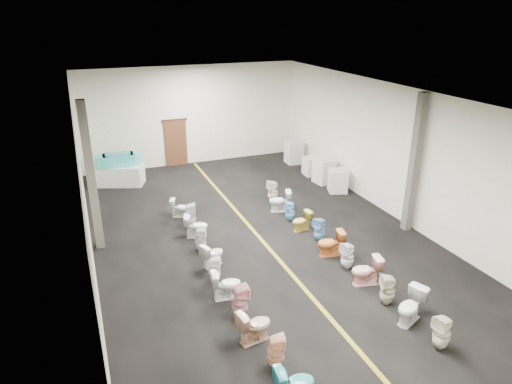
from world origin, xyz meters
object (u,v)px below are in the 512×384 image
(toilet_left_4, at_px, (226,285))
(toilet_right_8, at_px, (290,211))
(toilet_right_2, at_px, (388,290))
(toilet_right_10, at_px, (273,191))
(toilet_left_2, at_px, (254,326))
(toilet_right_6, at_px, (320,230))
(appliance_crate_a, at_px, (338,181))
(appliance_crate_b, at_px, (324,171))
(toilet_left_0, at_px, (295,384))
(toilet_left_7, at_px, (201,239))
(bathtub, at_px, (118,160))
(toilet_left_6, at_px, (212,254))
(toilet_left_8, at_px, (196,226))
(toilet_left_10, at_px, (180,208))
(toilet_right_3, at_px, (366,271))
(toilet_right_7, at_px, (302,221))
(toilet_left_1, at_px, (276,352))
(toilet_right_5, at_px, (331,243))
(toilet_left_9, at_px, (190,216))
(appliance_crate_c, at_px, (312,166))
(appliance_crate_d, at_px, (294,152))
(toilet_right_1, at_px, (411,306))
(toilet_right_0, at_px, (442,332))
(display_table, at_px, (120,175))
(toilet_left_3, at_px, (240,302))
(toilet_left_5, at_px, (214,269))
(toilet_right_9, at_px, (280,201))
(toilet_right_4, at_px, (347,256))

(toilet_left_4, bearing_deg, toilet_right_8, -38.94)
(toilet_right_2, height_order, toilet_right_10, toilet_right_10)
(toilet_left_2, relative_size, toilet_right_6, 0.97)
(appliance_crate_a, xyz_separation_m, appliance_crate_b, (0.00, 1.09, 0.06))
(toilet_left_0, distance_m, toilet_left_7, 6.17)
(bathtub, xyz_separation_m, toilet_left_6, (1.67, -7.64, -0.72))
(toilet_left_8, relative_size, toilet_left_10, 1.14)
(toilet_right_3, relative_size, toilet_right_7, 1.21)
(toilet_left_1, relative_size, toilet_right_7, 1.16)
(toilet_right_6, relative_size, toilet_right_7, 1.21)
(toilet_right_2, xyz_separation_m, toilet_right_5, (-0.06, 2.61, -0.01))
(toilet_left_1, distance_m, toilet_right_6, 5.65)
(appliance_crate_a, height_order, toilet_right_10, appliance_crate_a)
(toilet_left_6, bearing_deg, toilet_right_5, -124.92)
(toilet_left_2, relative_size, toilet_left_9, 0.93)
(bathtub, xyz_separation_m, toilet_right_5, (5.05, -8.38, -0.68))
(appliance_crate_c, relative_size, toilet_left_8, 1.04)
(appliance_crate_d, bearing_deg, toilet_left_0, -116.19)
(toilet_right_3, height_order, toilet_right_7, toilet_right_3)
(toilet_right_5, height_order, toilet_right_10, toilet_right_10)
(toilet_left_4, relative_size, toilet_right_1, 0.92)
(toilet_left_2, bearing_deg, toilet_right_0, -124.28)
(toilet_right_8, bearing_deg, display_table, -123.23)
(toilet_left_7, height_order, toilet_right_6, toilet_right_6)
(toilet_left_6, distance_m, toilet_left_8, 1.87)
(display_table, distance_m, toilet_left_1, 12.06)
(appliance_crate_c, distance_m, toilet_left_6, 8.51)
(toilet_left_3, relative_size, toilet_right_7, 1.29)
(toilet_left_10, distance_m, toilet_right_0, 9.42)
(toilet_left_3, xyz_separation_m, toilet_right_1, (3.60, -1.61, -0.01))
(toilet_left_7, distance_m, toilet_right_10, 4.41)
(toilet_left_2, distance_m, toilet_right_1, 3.67)
(toilet_left_3, relative_size, toilet_right_1, 1.03)
(toilet_left_1, relative_size, toilet_right_5, 0.97)
(toilet_right_3, bearing_deg, toilet_left_8, -129.90)
(toilet_right_10, bearing_deg, toilet_right_7, -8.20)
(appliance_crate_b, bearing_deg, toilet_left_9, -161.80)
(toilet_left_2, bearing_deg, toilet_right_5, -61.51)
(toilet_right_1, bearing_deg, toilet_right_5, 158.35)
(toilet_left_0, distance_m, toilet_right_3, 4.44)
(bathtub, bearing_deg, toilet_left_3, -78.58)
(bathtub, relative_size, toilet_left_5, 2.67)
(toilet_left_10, distance_m, toilet_right_9, 3.55)
(toilet_left_8, xyz_separation_m, toilet_right_5, (3.36, -2.62, 0.02))
(toilet_right_1, bearing_deg, toilet_left_7, -168.69)
(bathtub, bearing_deg, toilet_right_4, -58.47)
(appliance_crate_b, height_order, toilet_right_4, appliance_crate_b)
(toilet_left_3, bearing_deg, toilet_right_4, -76.25)
(toilet_left_8, relative_size, toilet_right_10, 0.90)
(appliance_crate_a, height_order, toilet_left_5, appliance_crate_a)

